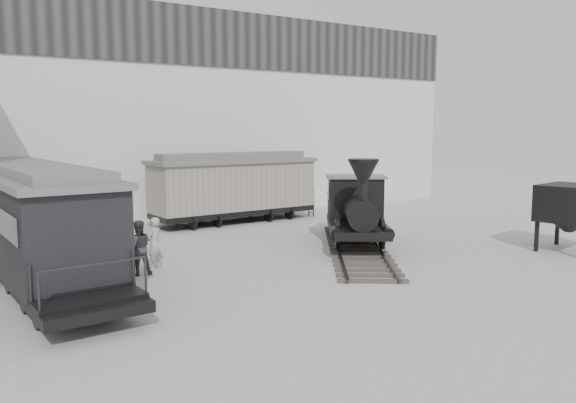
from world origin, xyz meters
TOP-DOWN VIEW (x-y plane):
  - ground at (0.00, 0.00)m, footprint 90.00×90.00m
  - north_wall at (0.00, 14.98)m, footprint 34.00×2.51m
  - locomotive at (2.16, 3.34)m, footprint 7.23×9.61m
  - boxcar at (0.63, 11.34)m, footprint 8.83×3.32m
  - passenger_coach at (-9.55, 4.71)m, footprint 3.64×12.69m
  - visitor_a at (-5.98, 3.80)m, footprint 0.77×0.72m
  - visitor_b at (-6.63, 3.39)m, footprint 0.94×0.77m
  - coal_hopper at (8.62, -1.64)m, footprint 2.69×2.36m

SIDE VIEW (x-z plane):
  - ground at x=0.00m, z-range 0.00..0.00m
  - visitor_a at x=-5.98m, z-range 0.00..1.76m
  - visitor_b at x=-6.63m, z-range 0.00..1.78m
  - locomotive at x=2.16m, z-range -0.46..3.07m
  - coal_hopper at x=8.62m, z-range 0.39..2.97m
  - passenger_coach at x=-9.55m, z-range 0.17..3.53m
  - boxcar at x=0.63m, z-range 0.09..3.63m
  - north_wall at x=0.00m, z-range 0.05..11.05m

